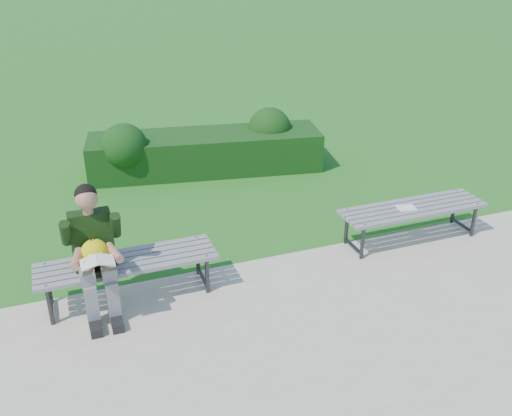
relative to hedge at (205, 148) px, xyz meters
name	(u,v)px	position (x,y,z in m)	size (l,w,h in m)	color
ground	(253,262)	(-0.24, -2.88, -0.37)	(80.00, 80.00, 0.00)	#256F1B
walkway	(320,356)	(-0.24, -4.63, -0.36)	(30.00, 3.50, 0.02)	beige
hedge	(205,148)	(0.00, 0.00, 0.00)	(3.70, 1.50, 0.92)	#1B3B14
bench_left	(127,265)	(-1.69, -3.13, 0.05)	(1.80, 0.50, 0.46)	gray
bench_right	(413,211)	(1.73, -3.09, 0.05)	(1.80, 0.50, 0.46)	gray
seated_boy	(94,249)	(-1.99, -3.23, 0.35)	(0.56, 0.76, 1.31)	gray
paper_sheet	(406,208)	(1.63, -3.09, 0.10)	(0.24, 0.19, 0.01)	white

